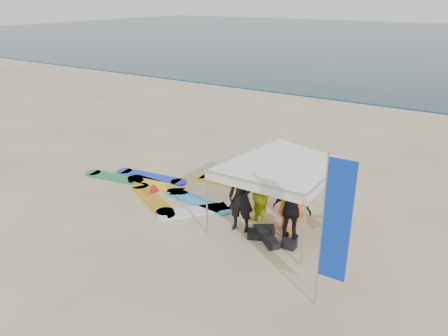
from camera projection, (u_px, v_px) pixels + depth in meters
ground at (153, 235)px, 11.68m from camera, size 120.00×120.00×0.00m
shoreline_foam at (358, 103)px, 25.87m from camera, size 160.00×1.20×0.01m
person_black_a at (241, 197)px, 11.61m from camera, size 0.79×0.59×1.95m
person_yellow at (257, 196)px, 11.80m from camera, size 1.12×1.05×1.84m
person_orange_a at (289, 202)px, 11.63m from camera, size 1.23×1.19×1.68m
person_black_b at (292, 210)px, 11.15m from camera, size 1.06×0.53×1.74m
person_orange_b at (293, 186)px, 12.31m from camera, size 1.00×0.70×1.94m
person_seated at (339, 221)px, 11.41m from camera, size 0.39×0.92×0.96m
canopy_tent at (280, 139)px, 11.23m from camera, size 3.85×3.85×2.91m
feather_flag at (335, 223)px, 8.22m from camera, size 0.57×0.04×3.38m
marker_pennant at (156, 190)px, 13.18m from camera, size 0.28×0.28×0.64m
gear_pile at (267, 236)px, 11.45m from camera, size 1.43×0.98×0.22m
surfboard_spread at (169, 189)px, 14.35m from camera, size 5.69×3.48×0.07m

